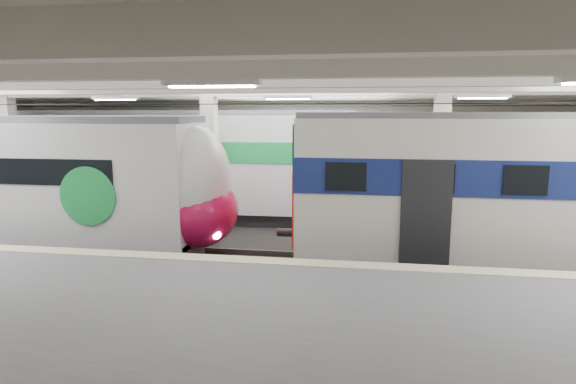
# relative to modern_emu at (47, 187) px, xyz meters

# --- Properties ---
(station_hall) EXTENTS (36.00, 24.00, 5.75)m
(station_hall) POSITION_rel_modern_emu_xyz_m (7.40, -1.74, 1.10)
(station_hall) COLOR black
(station_hall) RESTS_ON ground
(modern_emu) EXTENTS (13.42, 2.77, 4.35)m
(modern_emu) POSITION_rel_modern_emu_xyz_m (0.00, 0.00, 0.00)
(modern_emu) COLOR silver
(modern_emu) RESTS_ON ground
(older_rer) EXTENTS (13.56, 2.99, 4.47)m
(older_rer) POSITION_rel_modern_emu_xyz_m (14.75, 0.00, 0.20)
(older_rer) COLOR beige
(older_rer) RESTS_ON ground
(far_train) EXTENTS (14.32, 3.20, 4.54)m
(far_train) POSITION_rel_modern_emu_xyz_m (2.43, 5.50, 0.21)
(far_train) COLOR silver
(far_train) RESTS_ON ground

